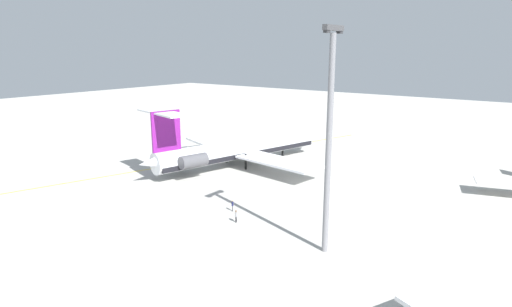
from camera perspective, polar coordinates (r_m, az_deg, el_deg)
The scene contains 8 objects.
ground at distance 95.68m, azimuth -8.53°, elevation -0.93°, with size 325.27×325.27×0.00m, color #B7B5AD.
main_jetliner at distance 89.50m, azimuth -2.68°, elevation 0.54°, with size 44.17×39.48×13.02m.
ground_crew_near_nose at distance 61.14m, azimuth -2.66°, elevation -8.09°, with size 0.45×0.29×1.82m.
ground_crew_near_tail at distance 65.22m, azimuth -3.12°, elevation -6.68°, with size 0.38×0.31×1.81m.
ground_crew_portside at distance 115.18m, azimuth 1.90°, elevation 2.23°, with size 0.40×0.27×1.67m.
safety_cone_nose at distance 118.01m, azimuth 0.81°, elevation 2.12°, with size 0.40×0.40×0.55m, color #EA590F.
taxiway_centreline at distance 96.61m, azimuth -6.09°, elevation -0.71°, with size 93.45×0.36×0.01m, color gold.
light_mast at distance 49.57m, azimuth 9.65°, elevation 2.51°, with size 4.00×0.70×26.28m.
Camera 1 is at (65.20, 65.89, 23.71)m, focal length 30.25 mm.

